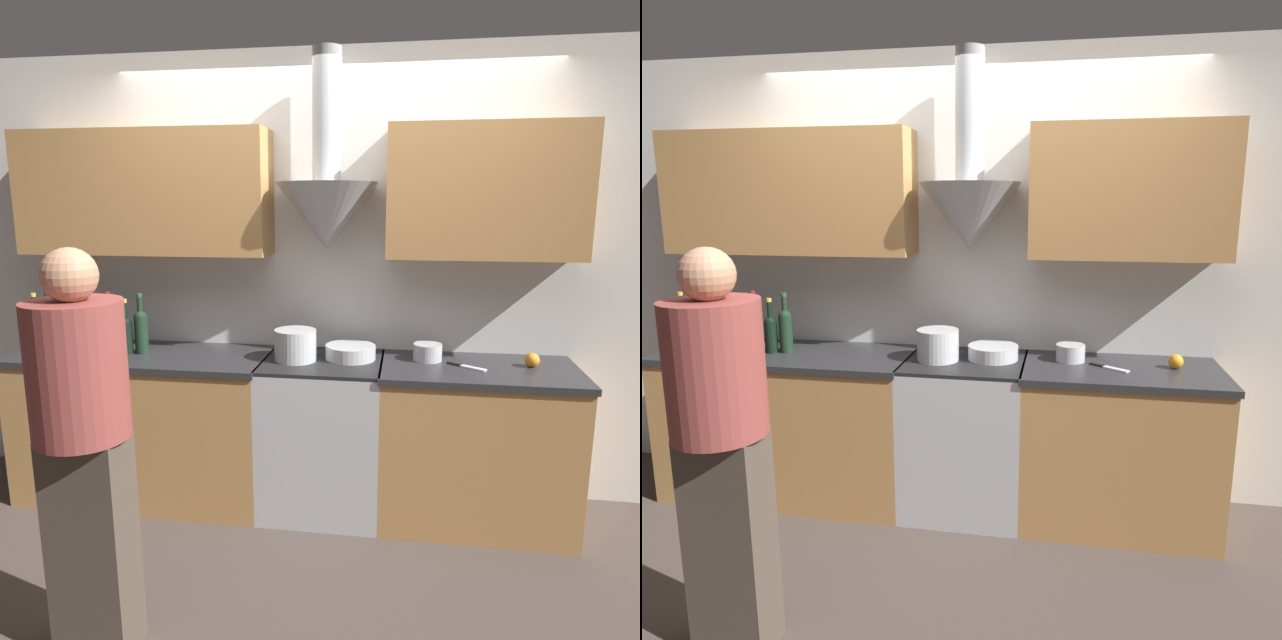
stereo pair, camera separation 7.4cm
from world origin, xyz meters
TOP-DOWN VIEW (x-y plane):
  - ground_plane at (0.00, 0.00)m, footprint 12.00×12.00m
  - wall_back at (-0.08, 0.63)m, footprint 8.40×0.57m
  - counter_left at (-1.07, 0.36)m, footprint 1.50×0.62m
  - counter_right at (0.85, 0.36)m, footprint 1.06×0.62m
  - stove_range at (0.00, 0.36)m, footprint 0.67×0.60m
  - wine_bottle_0 at (-1.73, 0.34)m, footprint 0.07×0.07m
  - wine_bottle_1 at (-1.64, 0.35)m, footprint 0.08×0.08m
  - wine_bottle_2 at (-1.53, 0.35)m, footprint 0.07×0.07m
  - wine_bottle_3 at (-1.45, 0.34)m, footprint 0.07×0.07m
  - wine_bottle_4 at (-1.35, 0.35)m, footprint 0.08×0.08m
  - wine_bottle_5 at (-1.26, 0.33)m, footprint 0.08×0.08m
  - wine_bottle_6 at (-1.15, 0.33)m, footprint 0.07×0.07m
  - wine_bottle_7 at (-1.07, 0.35)m, footprint 0.08×0.08m
  - stock_pot at (-0.15, 0.34)m, footprint 0.23×0.23m
  - mixing_bowl at (0.15, 0.41)m, footprint 0.28×0.28m
  - orange_fruit at (1.13, 0.40)m, footprint 0.08×0.08m
  - saucepan at (0.58, 0.45)m, footprint 0.16×0.16m
  - chefs_knife at (0.78, 0.34)m, footprint 0.20×0.15m
  - person_foreground_left at (-0.71, -0.87)m, footprint 0.35×0.35m

SIDE VIEW (x-z plane):
  - ground_plane at x=0.00m, z-range 0.00..0.00m
  - counter_left at x=-1.07m, z-range 0.00..0.88m
  - counter_right at x=0.85m, z-range 0.00..0.88m
  - stove_range at x=0.00m, z-range 0.00..0.89m
  - person_foreground_left at x=-0.71m, z-range 0.08..1.67m
  - chefs_knife at x=0.78m, z-range 0.88..0.89m
  - orange_fruit at x=1.13m, z-range 0.88..0.96m
  - mixing_bowl at x=0.15m, z-range 0.88..0.96m
  - saucepan at x=0.58m, z-range 0.88..0.98m
  - stock_pot at x=-0.15m, z-range 0.88..1.06m
  - wine_bottle_4 at x=-1.35m, z-range 0.85..1.16m
  - wine_bottle_6 at x=-1.15m, z-range 0.85..1.17m
  - wine_bottle_3 at x=-1.45m, z-range 0.85..1.17m
  - wine_bottle_0 at x=-1.73m, z-range 0.85..1.19m
  - wine_bottle_2 at x=-1.53m, z-range 0.84..1.20m
  - wine_bottle_5 at x=-1.26m, z-range 0.85..1.21m
  - wine_bottle_7 at x=-1.07m, z-range 0.85..1.20m
  - wine_bottle_1 at x=-1.64m, z-range 0.85..1.21m
  - wall_back at x=-0.08m, z-range 0.17..2.77m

